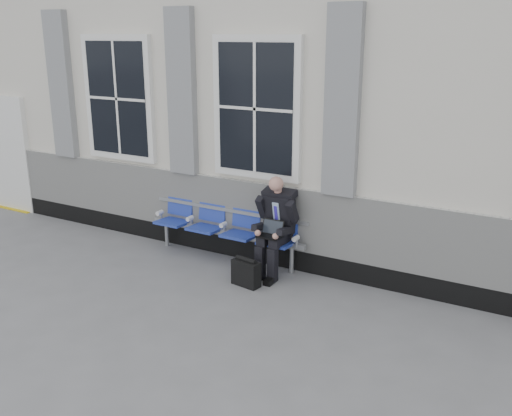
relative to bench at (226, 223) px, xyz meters
The scene contains 5 objects.
ground 1.44m from the bench, 85.79° to the right, with size 70.00×70.00×0.00m, color slate.
station_building 2.72m from the bench, 87.88° to the left, with size 14.40×4.40×4.49m.
bench is the anchor object (origin of this frame).
businessman 0.93m from the bench, ahead, with size 0.56×0.75×1.40m.
briefcase 1.08m from the bench, 42.61° to the right, with size 0.41×0.22×0.40m.
Camera 1 is at (4.22, -5.39, 3.25)m, focal length 40.00 mm.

